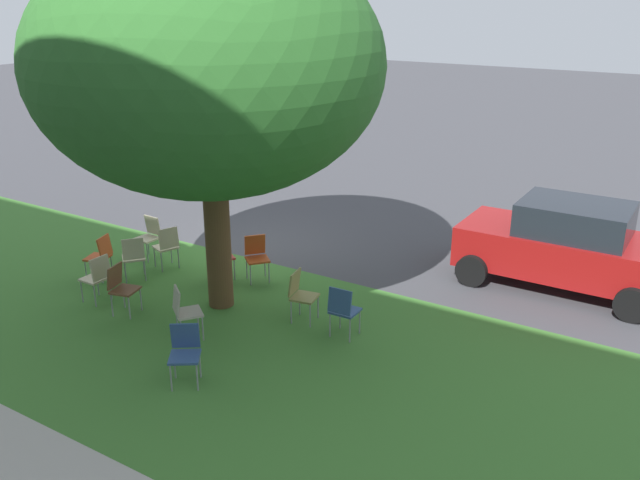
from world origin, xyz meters
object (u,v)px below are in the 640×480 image
object	(u,v)px
street_tree	(208,66)
chair_7	(149,234)
chair_11	(97,275)
parked_car	(565,244)
chair_8	(343,308)
chair_2	(256,254)
chair_3	(301,292)
chair_9	(219,254)
chair_0	(185,349)
chair_5	(101,254)
chair_6	(121,285)
chair_4	(167,244)
chair_10	(134,255)
chair_1	(184,309)

from	to	relation	value
street_tree	chair_7	size ratio (longest dim) A/B	7.05
chair_11	parked_car	bearing A→B (deg)	-143.35
chair_7	parked_car	bearing A→B (deg)	-158.30
chair_8	chair_11	xyz separation A→B (m)	(4.34, 1.16, 0.00)
chair_2	chair_8	world-z (taller)	same
chair_3	chair_9	distance (m)	2.38
chair_0	chair_11	world-z (taller)	same
chair_5	chair_11	xyz separation A→B (m)	(-0.76, 0.73, 0.00)
chair_3	chair_8	size ratio (longest dim) A/B	1.00
chair_6	chair_8	xyz separation A→B (m)	(-3.65, -1.25, 0.00)
chair_2	chair_3	distance (m)	1.94
chair_5	chair_4	bearing A→B (deg)	-123.75
chair_10	chair_11	bearing A→B (deg)	99.93
chair_8	chair_6	bearing A→B (deg)	18.83
chair_1	chair_0	bearing A→B (deg)	133.27
street_tree	chair_7	distance (m)	4.61
chair_8	chair_11	world-z (taller)	same
street_tree	chair_11	distance (m)	4.22
chair_3	street_tree	bearing A→B (deg)	8.56
chair_6	chair_0	bearing A→B (deg)	156.39
chair_5	chair_7	bearing A→B (deg)	-88.37
chair_6	street_tree	bearing A→B (deg)	-136.38
chair_6	chair_10	xyz separation A→B (m)	(0.87, -1.11, 0.00)
chair_0	chair_7	bearing A→B (deg)	-39.18
street_tree	chair_11	xyz separation A→B (m)	(1.91, 1.07, -3.61)
chair_10	chair_5	bearing A→B (deg)	27.06
street_tree	chair_4	distance (m)	4.17
chair_0	chair_6	distance (m)	2.65
street_tree	chair_4	size ratio (longest dim) A/B	7.05
chair_5	chair_10	distance (m)	0.65
chair_2	chair_9	world-z (taller)	same
chair_5	chair_11	bearing A→B (deg)	135.81
chair_5	chair_7	world-z (taller)	same
chair_1	chair_6	bearing A→B (deg)	-4.15
chair_5	chair_9	bearing A→B (deg)	-147.68
chair_4	chair_7	size ratio (longest dim) A/B	1.00
street_tree	chair_6	world-z (taller)	street_tree
parked_car	chair_6	bearing A→B (deg)	40.11
chair_9	chair_11	world-z (taller)	same
chair_5	parked_car	size ratio (longest dim) A/B	0.24
chair_2	chair_11	world-z (taller)	same
chair_8	parked_car	bearing A→B (deg)	-122.29
chair_2	chair_3	world-z (taller)	same
chair_10	chair_11	distance (m)	1.04
chair_0	chair_6	bearing A→B (deg)	-23.61
chair_8	chair_10	world-z (taller)	same
street_tree	chair_7	xyz separation A→B (m)	(2.70, -0.97, -3.61)
chair_2	chair_10	size ratio (longest dim) A/B	1.00
chair_11	chair_3	bearing A→B (deg)	-159.28
chair_1	chair_7	distance (m)	3.76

